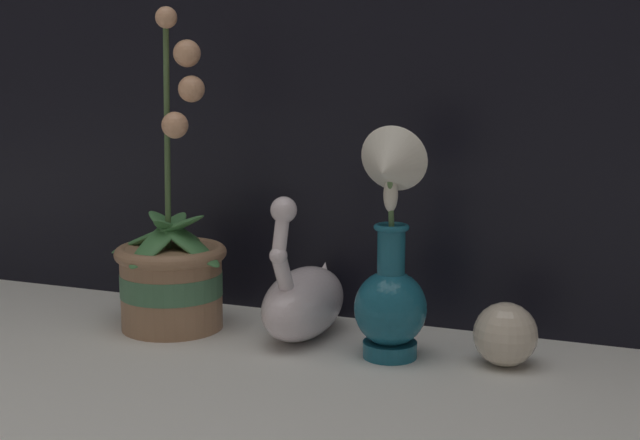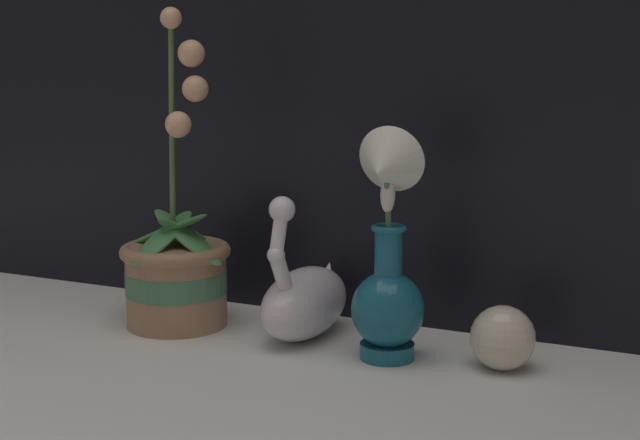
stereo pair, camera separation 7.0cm
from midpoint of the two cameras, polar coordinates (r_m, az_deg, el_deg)
ground_plane at (r=1.09m, az=-4.16°, el=-9.72°), size 2.80×2.80×0.00m
orchid_potted_plant at (r=1.26m, az=-11.05°, el=-3.16°), size 0.20×0.17×0.44m
swan_figurine at (r=1.21m, az=-2.72°, el=-5.06°), size 0.09×0.20×0.20m
blue_vase at (r=1.11m, az=2.68°, el=-3.20°), size 0.09×0.10×0.29m
glass_sphere at (r=1.11m, az=10.01°, el=-7.24°), size 0.08×0.08×0.08m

